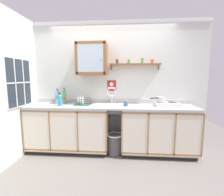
# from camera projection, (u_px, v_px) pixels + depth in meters

# --- Properties ---
(floor) EXTENTS (6.25, 6.25, 0.00)m
(floor) POSITION_uv_depth(u_px,v_px,m) (108.00, 161.00, 2.83)
(floor) COLOR slate
(floor) RESTS_ON ground
(back_wall) EXTENTS (3.85, 0.07, 2.60)m
(back_wall) POSITION_uv_depth(u_px,v_px,m) (112.00, 85.00, 3.35)
(back_wall) COLOR silver
(back_wall) RESTS_ON ground
(side_wall_left) EXTENTS (0.05, 3.48, 2.60)m
(side_wall_left) POSITION_uv_depth(u_px,v_px,m) (3.00, 88.00, 2.53)
(side_wall_left) COLOR silver
(side_wall_left) RESTS_ON ground
(lower_cabinet_run) EXTENTS (1.59, 0.62, 0.90)m
(lower_cabinet_run) POSITION_uv_depth(u_px,v_px,m) (70.00, 128.00, 3.21)
(lower_cabinet_run) COLOR black
(lower_cabinet_run) RESTS_ON ground
(lower_cabinet_run_right) EXTENTS (1.39, 0.62, 0.90)m
(lower_cabinet_run_right) POSITION_uv_depth(u_px,v_px,m) (158.00, 131.00, 3.07)
(lower_cabinet_run_right) COLOR black
(lower_cabinet_run_right) RESTS_ON ground
(countertop) EXTENTS (3.21, 0.64, 0.03)m
(countertop) POSITION_uv_depth(u_px,v_px,m) (110.00, 106.00, 3.08)
(countertop) COLOR #B2B2AD
(countertop) RESTS_ON lower_cabinet_run
(backsplash) EXTENTS (3.21, 0.02, 0.08)m
(backsplash) POSITION_uv_depth(u_px,v_px,m) (111.00, 101.00, 3.36)
(backsplash) COLOR #B2B2AD
(backsplash) RESTS_ON countertop
(sink) EXTENTS (0.55, 0.46, 0.47)m
(sink) POSITION_uv_depth(u_px,v_px,m) (110.00, 106.00, 3.12)
(sink) COLOR silver
(sink) RESTS_ON countertop
(hot_plate_stove) EXTENTS (0.44, 0.30, 0.07)m
(hot_plate_stove) POSITION_uv_depth(u_px,v_px,m) (167.00, 104.00, 3.02)
(hot_plate_stove) COLOR silver
(hot_plate_stove) RESTS_ON countertop
(saucepan) EXTENTS (0.31, 0.19, 0.10)m
(saucepan) POSITION_uv_depth(u_px,v_px,m) (161.00, 99.00, 3.04)
(saucepan) COLOR silver
(saucepan) RESTS_ON hot_plate_stove
(bottle_detergent_teal_0) EXTENTS (0.09, 0.09, 0.24)m
(bottle_detergent_teal_0) POSITION_uv_depth(u_px,v_px,m) (60.00, 100.00, 3.07)
(bottle_detergent_teal_0) COLOR teal
(bottle_detergent_teal_0) RESTS_ON countertop
(bottle_soda_green_1) EXTENTS (0.08, 0.08, 0.33)m
(bottle_soda_green_1) POSITION_uv_depth(u_px,v_px,m) (64.00, 97.00, 3.25)
(bottle_soda_green_1) COLOR #4CB266
(bottle_soda_green_1) RESTS_ON countertop
(bottle_water_blue_2) EXTENTS (0.08, 0.08, 0.31)m
(bottle_water_blue_2) POSITION_uv_depth(u_px,v_px,m) (57.00, 97.00, 3.24)
(bottle_water_blue_2) COLOR #8CB7E0
(bottle_water_blue_2) RESTS_ON countertop
(dish_rack) EXTENTS (0.30, 0.24, 0.17)m
(dish_rack) POSITION_uv_depth(u_px,v_px,m) (82.00, 103.00, 3.14)
(dish_rack) COLOR #26664C
(dish_rack) RESTS_ON countertop
(mug) EXTENTS (0.08, 0.12, 0.09)m
(mug) POSITION_uv_depth(u_px,v_px,m) (126.00, 104.00, 3.01)
(mug) COLOR #3F6699
(mug) RESTS_ON countertop
(wall_cabinet) EXTENTS (0.60, 0.35, 0.62)m
(wall_cabinet) POSITION_uv_depth(u_px,v_px,m) (92.00, 59.00, 3.13)
(wall_cabinet) COLOR brown
(spice_shelf) EXTENTS (1.00, 0.14, 0.23)m
(spice_shelf) POSITION_uv_depth(u_px,v_px,m) (135.00, 64.00, 3.17)
(spice_shelf) COLOR brown
(warning_sign) EXTENTS (0.18, 0.01, 0.22)m
(warning_sign) POSITION_uv_depth(u_px,v_px,m) (112.00, 86.00, 3.33)
(warning_sign) COLOR #B2261E
(window) EXTENTS (0.03, 0.68, 0.88)m
(window) POSITION_uv_depth(u_px,v_px,m) (19.00, 83.00, 2.87)
(window) COLOR #262D38
(trash_bin) EXTENTS (0.30, 0.30, 0.40)m
(trash_bin) POSITION_uv_depth(u_px,v_px,m) (115.00, 144.00, 3.06)
(trash_bin) COLOR #4C4C51
(trash_bin) RESTS_ON ground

